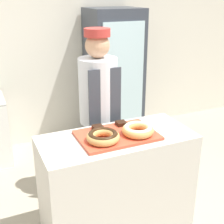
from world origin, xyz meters
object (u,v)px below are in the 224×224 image
(brownie_back_left, at_px, (98,128))
(baker_person, at_px, (99,114))
(donut_light_glaze, at_px, (138,129))
(brownie_back_right, at_px, (121,123))
(beverage_fridge, at_px, (114,77))
(serving_tray, at_px, (117,135))
(donut_chocolate_glaze, at_px, (103,136))

(brownie_back_left, xyz_separation_m, baker_person, (0.18, 0.42, -0.05))
(brownie_back_left, distance_m, baker_person, 0.46)
(donut_light_glaze, distance_m, brownie_back_right, 0.23)
(baker_person, relative_size, beverage_fridge, 0.94)
(serving_tray, height_order, donut_chocolate_glaze, donut_chocolate_glaze)
(donut_light_glaze, distance_m, beverage_fridge, 1.94)
(serving_tray, relative_size, beverage_fridge, 0.34)
(brownie_back_left, height_order, beverage_fridge, beverage_fridge)
(donut_chocolate_glaze, bearing_deg, brownie_back_left, 78.80)
(donut_chocolate_glaze, relative_size, baker_person, 0.15)
(brownie_back_left, xyz_separation_m, beverage_fridge, (0.89, 1.62, -0.05))
(baker_person, bearing_deg, brownie_back_right, -84.38)
(donut_chocolate_glaze, distance_m, brownie_back_right, 0.34)
(serving_tray, distance_m, brownie_back_right, 0.19)
(serving_tray, xyz_separation_m, donut_chocolate_glaze, (-0.15, -0.07, 0.05))
(serving_tray, relative_size, donut_light_glaze, 2.44)
(donut_light_glaze, distance_m, brownie_back_left, 0.34)
(brownie_back_left, distance_m, beverage_fridge, 1.84)
(beverage_fridge, bearing_deg, serving_tray, -113.73)
(donut_light_glaze, bearing_deg, brownie_back_left, 139.86)
(donut_light_glaze, bearing_deg, baker_person, 97.55)
(serving_tray, distance_m, brownie_back_left, 0.19)
(beverage_fridge, bearing_deg, baker_person, -120.65)
(serving_tray, xyz_separation_m, beverage_fridge, (0.78, 1.77, -0.02))
(donut_chocolate_glaze, distance_m, donut_light_glaze, 0.30)
(brownie_back_right, bearing_deg, serving_tray, -126.16)
(donut_chocolate_glaze, bearing_deg, donut_light_glaze, 0.00)
(brownie_back_right, distance_m, beverage_fridge, 1.75)
(serving_tray, bearing_deg, beverage_fridge, 66.27)
(brownie_back_right, bearing_deg, donut_chocolate_glaze, -139.86)
(brownie_back_right, relative_size, beverage_fridge, 0.05)
(donut_light_glaze, relative_size, beverage_fridge, 0.14)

